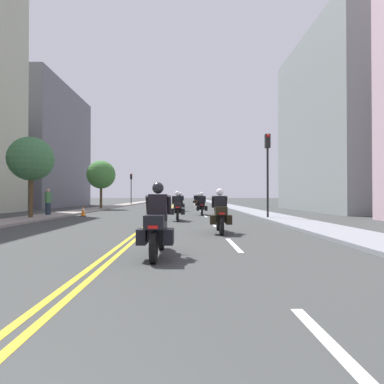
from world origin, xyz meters
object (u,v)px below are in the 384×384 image
(motorcycle_2, at_px, (177,208))
(motorcycle_5, at_px, (199,202))
(motorcycle_3, at_px, (202,206))
(traffic_cone_0, at_px, (83,211))
(motorcycle_4, at_px, (180,204))
(traffic_light_near, at_px, (268,160))
(traffic_light_far, at_px, (131,183))
(street_tree_1, at_px, (31,159))
(motorcycle_7, at_px, (196,201))
(motorcycle_6, at_px, (180,202))
(pedestrian_1, at_px, (48,202))
(motorcycle_0, at_px, (157,227))
(street_tree_0, at_px, (101,175))
(motorcycle_1, at_px, (220,215))

(motorcycle_2, relative_size, motorcycle_5, 0.96)
(motorcycle_3, xyz_separation_m, traffic_cone_0, (-7.92, -1.12, -0.30))
(motorcycle_4, bearing_deg, traffic_light_near, -59.69)
(traffic_light_far, bearing_deg, traffic_cone_0, -87.08)
(traffic_cone_0, relative_size, street_tree_1, 0.15)
(motorcycle_3, relative_size, motorcycle_7, 1.00)
(traffic_cone_0, bearing_deg, motorcycle_3, 8.06)
(motorcycle_6, relative_size, pedestrian_1, 1.21)
(motorcycle_7, bearing_deg, traffic_cone_0, -108.31)
(traffic_light_near, relative_size, pedestrian_1, 2.70)
(pedestrian_1, bearing_deg, motorcycle_7, 177.34)
(motorcycle_3, height_order, motorcycle_5, motorcycle_5)
(motorcycle_0, distance_m, motorcycle_5, 24.85)
(motorcycle_4, bearing_deg, traffic_cone_0, -133.95)
(motorcycle_2, distance_m, street_tree_1, 8.95)
(motorcycle_2, height_order, motorcycle_5, motorcycle_5)
(motorcycle_7, distance_m, street_tree_0, 14.85)
(motorcycle_5, xyz_separation_m, street_tree_0, (-9.69, -1.20, 2.75))
(street_tree_0, bearing_deg, traffic_light_far, 88.91)
(motorcycle_3, distance_m, traffic_cone_0, 8.00)
(street_tree_1, bearing_deg, motorcycle_1, -33.26)
(motorcycle_6, xyz_separation_m, traffic_cone_0, (-6.09, -15.77, -0.31))
(motorcycle_0, distance_m, traffic_cone_0, 14.93)
(traffic_cone_0, distance_m, traffic_light_far, 25.22)
(motorcycle_7, bearing_deg, motorcycle_1, -87.24)
(motorcycle_2, relative_size, motorcycle_4, 1.00)
(traffic_light_far, bearing_deg, motorcycle_0, -79.12)
(motorcycle_6, bearing_deg, street_tree_0, -142.82)
(motorcycle_0, bearing_deg, motorcycle_3, 84.49)
(traffic_light_far, height_order, street_tree_1, street_tree_1)
(motorcycle_2, xyz_separation_m, street_tree_1, (-8.43, 1.17, 2.78))
(motorcycle_6, xyz_separation_m, street_tree_1, (-8.19, -18.44, 2.80))
(motorcycle_5, height_order, street_tree_1, street_tree_1)
(motorcycle_1, height_order, motorcycle_2, motorcycle_1)
(motorcycle_2, relative_size, traffic_light_near, 0.44)
(traffic_cone_0, height_order, street_tree_0, street_tree_0)
(motorcycle_4, xyz_separation_m, motorcycle_7, (1.82, 14.57, -0.00))
(motorcycle_4, height_order, street_tree_1, street_tree_1)
(motorcycle_6, bearing_deg, motorcycle_1, -85.56)
(street_tree_1, bearing_deg, street_tree_0, 87.58)
(motorcycle_0, bearing_deg, motorcycle_6, 91.44)
(traffic_light_far, bearing_deg, pedestrian_1, -91.97)
(motorcycle_1, bearing_deg, motorcycle_2, 108.95)
(motorcycle_0, height_order, motorcycle_5, motorcycle_0)
(pedestrian_1, bearing_deg, motorcycle_1, 71.81)
(motorcycle_6, xyz_separation_m, motorcycle_7, (2.05, 5.11, 0.00))
(street_tree_0, bearing_deg, motorcycle_7, 48.35)
(traffic_cone_0, relative_size, street_tree_0, 0.14)
(motorcycle_2, bearing_deg, motorcycle_5, 80.36)
(motorcycle_3, height_order, pedestrian_1, pedestrian_1)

